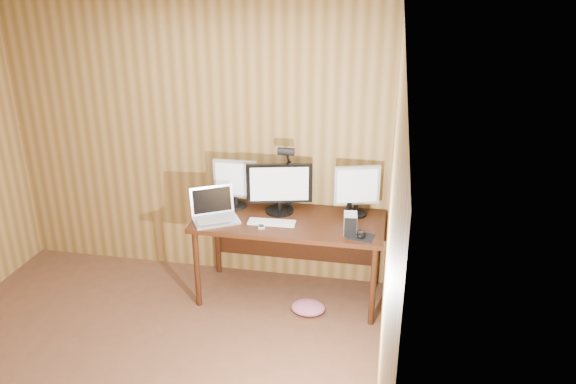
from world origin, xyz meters
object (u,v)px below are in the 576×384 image
(hard_drive, at_px, (350,224))
(keyboard, at_px, (272,222))
(monitor_left, at_px, (235,182))
(phone, at_px, (261,226))
(monitor_right, at_px, (357,189))
(laptop, at_px, (214,212))
(desk, at_px, (291,229))
(desk_lamp, at_px, (287,167))
(monitor_center, at_px, (279,187))
(speaker, at_px, (349,209))
(mouse, at_px, (361,234))

(hard_drive, bearing_deg, keyboard, 168.84)
(monitor_left, bearing_deg, keyboard, -35.81)
(phone, bearing_deg, monitor_right, 10.51)
(monitor_left, distance_m, monitor_right, 1.06)
(monitor_right, bearing_deg, laptop, 176.85)
(desk, xyz_separation_m, desk_lamp, (-0.06, 0.16, 0.50))
(monitor_center, distance_m, monitor_left, 0.40)
(desk, xyz_separation_m, hard_drive, (0.53, -0.23, 0.20))
(speaker, bearing_deg, hard_drive, -83.08)
(mouse, bearing_deg, monitor_left, -178.14)
(monitor_center, height_order, phone, monitor_center)
(laptop, relative_size, mouse, 4.04)
(mouse, height_order, speaker, speaker)
(monitor_left, distance_m, laptop, 0.34)
(phone, relative_size, speaker, 0.92)
(hard_drive, xyz_separation_m, desk_lamp, (-0.58, 0.39, 0.30))
(laptop, bearing_deg, desk_lamp, 0.36)
(mouse, xyz_separation_m, hard_drive, (-0.09, 0.06, 0.06))
(desk, xyz_separation_m, mouse, (0.62, -0.29, 0.15))
(desk, xyz_separation_m, monitor_left, (-0.51, 0.10, 0.36))
(desk, distance_m, monitor_center, 0.37)
(monitor_left, relative_size, monitor_right, 0.98)
(keyboard, bearing_deg, phone, -133.37)
(monitor_center, xyz_separation_m, phone, (-0.09, -0.32, -0.22))
(hard_drive, xyz_separation_m, speaker, (-0.04, 0.34, -0.02))
(phone, height_order, desk_lamp, desk_lamp)
(mouse, xyz_separation_m, desk_lamp, (-0.68, 0.45, 0.36))
(phone, bearing_deg, desk, 35.62)
(monitor_right, relative_size, hard_drive, 2.68)
(keyboard, distance_m, phone, 0.11)
(mouse, bearing_deg, desk, 175.85)
(keyboard, relative_size, mouse, 3.48)
(desk, bearing_deg, monitor_left, 168.75)
(desk, height_order, monitor_right, monitor_right)
(monitor_center, relative_size, hard_drive, 3.38)
(keyboard, bearing_deg, monitor_center, 84.04)
(phone, distance_m, speaker, 0.77)
(monitor_left, bearing_deg, hard_drive, -17.65)
(hard_drive, bearing_deg, monitor_center, 148.63)
(keyboard, xyz_separation_m, speaker, (0.61, 0.28, 0.05))
(keyboard, relative_size, speaker, 3.23)
(monitor_right, relative_size, desk_lamp, 0.72)
(monitor_center, bearing_deg, monitor_left, 161.33)
(speaker, bearing_deg, laptop, -165.84)
(monitor_right, distance_m, phone, 0.87)
(monitor_left, relative_size, desk_lamp, 0.70)
(monitor_right, xyz_separation_m, mouse, (0.07, -0.42, -0.21))
(mouse, distance_m, desk_lamp, 0.89)
(desk, xyz_separation_m, keyboard, (-0.13, -0.18, 0.13))
(hard_drive, height_order, desk_lamp, desk_lamp)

